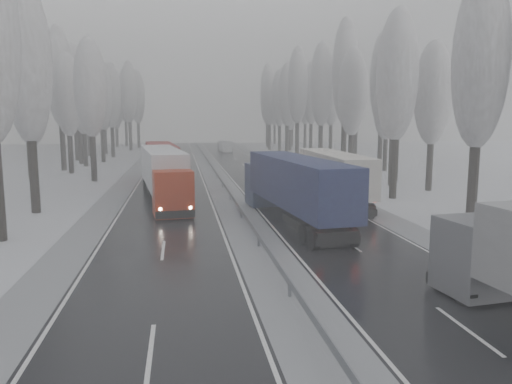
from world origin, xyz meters
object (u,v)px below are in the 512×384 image
object	(u,v)px
truck_red_white	(164,172)
truck_red_red	(162,162)
truck_cream_box	(330,173)
box_truck_distant	(225,146)
truck_blue_box	(292,185)

from	to	relation	value
truck_red_white	truck_red_red	bearing A→B (deg)	85.61
truck_cream_box	truck_red_white	xyz separation A→B (m)	(-13.84, 2.21, 0.11)
box_truck_distant	truck_red_red	xyz separation A→B (m)	(-11.20, -52.29, 1.30)
truck_blue_box	truck_red_white	world-z (taller)	truck_blue_box
box_truck_distant	truck_blue_box	bearing A→B (deg)	-95.83
truck_cream_box	truck_red_white	world-z (taller)	truck_red_white
truck_blue_box	truck_red_red	world-z (taller)	truck_blue_box
box_truck_distant	truck_red_white	world-z (taller)	truck_red_white
truck_red_white	truck_red_red	world-z (taller)	truck_red_white
truck_cream_box	truck_red_white	bearing A→B (deg)	171.78
truck_red_white	truck_red_red	xyz separation A→B (m)	(-0.48, 9.97, -0.05)
truck_red_red	truck_cream_box	bearing A→B (deg)	-46.00
truck_red_white	truck_blue_box	bearing A→B (deg)	-54.54
truck_blue_box	truck_red_white	size ratio (longest dim) A/B	1.01
truck_blue_box	box_truck_distant	xyz separation A→B (m)	(1.84, 71.94, -1.38)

